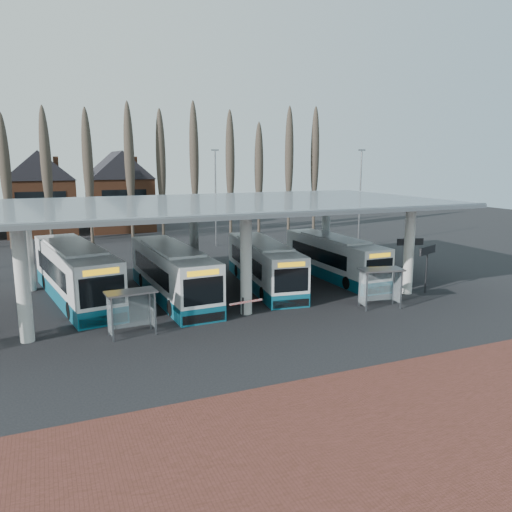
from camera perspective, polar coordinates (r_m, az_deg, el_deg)
name	(u,v)px	position (r m, az deg, el deg)	size (l,w,h in m)	color
ground	(263,326)	(28.01, 0.80, -7.99)	(140.00, 140.00, 0.00)	black
brick_strip	(406,432)	(18.62, 16.76, -18.70)	(70.00, 10.00, 0.03)	brown
station_canopy	(216,211)	(34.14, -4.62, 5.17)	(32.00, 16.00, 6.34)	silver
poplar_row	(145,163)	(58.23, -12.63, 10.35)	(45.10, 1.10, 14.50)	#473D33
lamp_post_b	(216,196)	(53.07, -4.64, 6.83)	(0.80, 0.16, 10.17)	slate
lamp_post_c	(360,196)	(53.99, 11.81, 6.70)	(0.80, 0.16, 10.17)	slate
bus_0	(75,274)	(34.91, -19.96, -1.91)	(4.83, 13.47, 3.67)	white
bus_1	(172,273)	(33.77, -9.59, -1.97)	(3.20, 12.62, 3.48)	white
bus_2	(264,265)	(36.30, 0.86, -1.05)	(4.03, 12.09, 3.30)	white
bus_3	(333,258)	(39.63, 8.83, -0.22)	(2.51, 11.60, 3.22)	white
shelter_1	(131,303)	(26.98, -14.14, -5.20)	(2.68, 1.49, 2.40)	gray
shelter_2	(380,279)	(31.98, 13.96, -2.56)	(2.89, 1.83, 2.49)	gray
info_sign_0	(427,254)	(36.18, 19.00, 0.24)	(2.07, 0.99, 3.28)	black
info_sign_1	(410,245)	(40.31, 17.19, 1.22)	(2.06, 0.68, 3.14)	black
barrier	(245,303)	(29.33, -1.23, -5.40)	(2.15, 0.72, 1.08)	black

